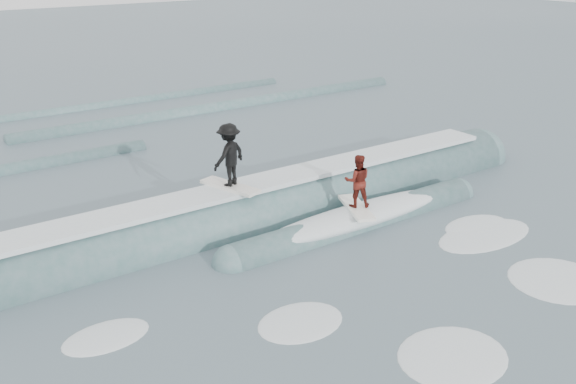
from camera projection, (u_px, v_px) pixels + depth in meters
ground at (375, 276)px, 16.64m from camera, size 160.00×160.00×0.00m
breaking_wave at (282, 215)px, 20.28m from camera, size 22.22×3.94×2.33m
surfer_black at (229, 157)px, 18.83m from camera, size 1.38×2.07×1.98m
surfer_red at (357, 184)px, 19.13m from camera, size 1.27×2.06×1.72m
whitewater at (442, 284)px, 16.24m from camera, size 13.40×6.45×0.10m
far_swells at (99, 131)px, 29.54m from camera, size 39.40×8.65×0.80m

